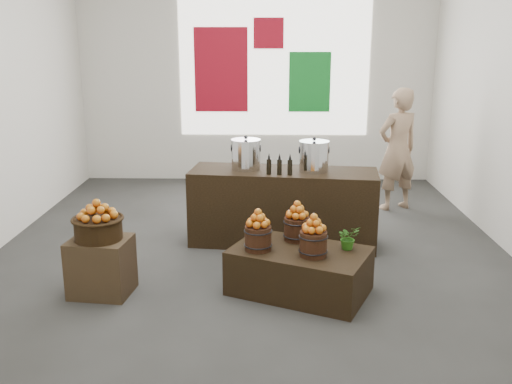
{
  "coord_description": "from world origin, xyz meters",
  "views": [
    {
      "loc": [
        0.18,
        -6.34,
        2.43
      ],
      "look_at": [
        0.06,
        -0.4,
        0.82
      ],
      "focal_mm": 40.0,
      "sensor_mm": 36.0,
      "label": 1
    }
  ],
  "objects_px": {
    "counter": "(283,207)",
    "stock_pot_center": "(314,157)",
    "shopper": "(397,150)",
    "wicker_basket": "(98,229)",
    "crate": "(101,266)",
    "display_table": "(299,271)",
    "stock_pot_left": "(246,155)"
  },
  "relations": [
    {
      "from": "display_table",
      "to": "shopper",
      "type": "relative_size",
      "value": 0.73
    },
    {
      "from": "display_table",
      "to": "stock_pot_center",
      "type": "distance_m",
      "value": 1.63
    },
    {
      "from": "crate",
      "to": "wicker_basket",
      "type": "height_order",
      "value": "wicker_basket"
    },
    {
      "from": "stock_pot_center",
      "to": "counter",
      "type": "bearing_deg",
      "value": 173.26
    },
    {
      "from": "wicker_basket",
      "to": "stock_pot_left",
      "type": "height_order",
      "value": "stock_pot_left"
    },
    {
      "from": "stock_pot_center",
      "to": "shopper",
      "type": "xyz_separation_m",
      "value": [
        1.32,
        1.51,
        -0.2
      ]
    },
    {
      "from": "wicker_basket",
      "to": "shopper",
      "type": "relative_size",
      "value": 0.26
    },
    {
      "from": "stock_pot_left",
      "to": "stock_pot_center",
      "type": "height_order",
      "value": "same"
    },
    {
      "from": "display_table",
      "to": "stock_pot_left",
      "type": "relative_size",
      "value": 3.76
    },
    {
      "from": "counter",
      "to": "stock_pot_center",
      "type": "distance_m",
      "value": 0.72
    },
    {
      "from": "display_table",
      "to": "shopper",
      "type": "distance_m",
      "value": 3.33
    },
    {
      "from": "counter",
      "to": "shopper",
      "type": "distance_m",
      "value": 2.27
    },
    {
      "from": "display_table",
      "to": "shopper",
      "type": "xyz_separation_m",
      "value": [
        1.55,
        2.88,
        0.66
      ]
    },
    {
      "from": "wicker_basket",
      "to": "stock_pot_left",
      "type": "xyz_separation_m",
      "value": [
        1.36,
        1.53,
        0.41
      ]
    },
    {
      "from": "crate",
      "to": "counter",
      "type": "relative_size",
      "value": 0.25
    },
    {
      "from": "counter",
      "to": "stock_pot_left",
      "type": "xyz_separation_m",
      "value": [
        -0.45,
        0.05,
        0.62
      ]
    },
    {
      "from": "wicker_basket",
      "to": "stock_pot_center",
      "type": "relative_size",
      "value": 1.32
    },
    {
      "from": "wicker_basket",
      "to": "stock_pot_center",
      "type": "bearing_deg",
      "value": 33.59
    },
    {
      "from": "stock_pot_left",
      "to": "counter",
      "type": "bearing_deg",
      "value": -6.74
    },
    {
      "from": "crate",
      "to": "display_table",
      "type": "xyz_separation_m",
      "value": [
        1.93,
        0.07,
        -0.06
      ]
    },
    {
      "from": "display_table",
      "to": "wicker_basket",
      "type": "bearing_deg",
      "value": -153.74
    },
    {
      "from": "wicker_basket",
      "to": "display_table",
      "type": "bearing_deg",
      "value": 1.99
    },
    {
      "from": "wicker_basket",
      "to": "crate",
      "type": "bearing_deg",
      "value": 0.0
    },
    {
      "from": "counter",
      "to": "stock_pot_center",
      "type": "height_order",
      "value": "stock_pot_center"
    },
    {
      "from": "crate",
      "to": "stock_pot_center",
      "type": "height_order",
      "value": "stock_pot_center"
    },
    {
      "from": "wicker_basket",
      "to": "counter",
      "type": "xyz_separation_m",
      "value": [
        1.81,
        1.47,
        -0.21
      ]
    },
    {
      "from": "crate",
      "to": "shopper",
      "type": "distance_m",
      "value": 4.6
    },
    {
      "from": "crate",
      "to": "shopper",
      "type": "height_order",
      "value": "shopper"
    },
    {
      "from": "crate",
      "to": "wicker_basket",
      "type": "relative_size",
      "value": 1.25
    },
    {
      "from": "counter",
      "to": "display_table",
      "type": "bearing_deg",
      "value": -78.2
    },
    {
      "from": "stock_pot_center",
      "to": "shopper",
      "type": "bearing_deg",
      "value": 48.81
    },
    {
      "from": "counter",
      "to": "shopper",
      "type": "relative_size",
      "value": 1.26
    }
  ]
}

